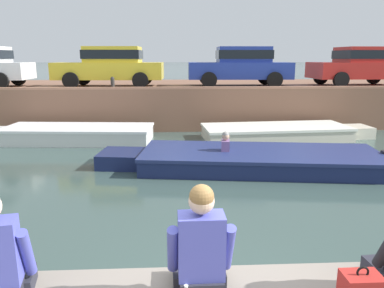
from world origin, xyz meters
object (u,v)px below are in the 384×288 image
boat_moored_central_cream (282,132)px  car_centre_blue (241,65)px  person_seated_right (201,253)px  car_left_inner_yellow (111,65)px  mooring_bollard_mid (113,82)px  car_right_inner_red (361,65)px  boat_moored_west_white (71,134)px  motorboat_passing (249,160)px

boat_moored_central_cream → car_centre_blue: (-1.00, 2.79, 2.20)m
car_centre_blue → person_seated_right: (-2.51, -12.43, -1.22)m
boat_moored_central_cream → person_seated_right: (-3.51, -9.64, 0.98)m
car_left_inner_yellow → car_centre_blue: same height
car_centre_blue → car_left_inner_yellow: bearing=-180.0°
car_centre_blue → person_seated_right: 12.74m
boat_moored_central_cream → car_left_inner_yellow: size_ratio=1.41×
car_centre_blue → mooring_bollard_mid: bearing=-166.9°
mooring_bollard_mid → car_centre_blue: bearing=13.1°
mooring_bollard_mid → car_right_inner_red: bearing=6.7°
boat_moored_central_cream → person_seated_right: 10.30m
car_left_inner_yellow → person_seated_right: car_left_inner_yellow is taller
boat_moored_west_white → car_centre_blue: (6.07, 2.86, 2.18)m
car_left_inner_yellow → boat_moored_west_white: bearing=-108.4°
boat_moored_west_white → car_right_inner_red: bearing=14.6°
motorboat_passing → mooring_bollard_mid: bearing=129.1°
car_right_inner_red → boat_moored_central_cream: bearing=-144.7°
car_right_inner_red → boat_moored_west_white: bearing=-165.4°
motorboat_passing → car_left_inner_yellow: 7.83m
car_centre_blue → car_right_inner_red: 4.93m
car_right_inner_red → mooring_bollard_mid: bearing=-173.3°
boat_moored_central_cream → mooring_bollard_mid: mooring_bollard_mid is taller
car_left_inner_yellow → mooring_bollard_mid: (0.21, -1.14, -0.61)m
boat_moored_central_cream → motorboat_passing: bearing=-118.4°
person_seated_right → boat_moored_west_white: bearing=110.4°
motorboat_passing → person_seated_right: person_seated_right is taller
person_seated_right → boat_moored_central_cream: bearing=70.0°
car_left_inner_yellow → mooring_bollard_mid: size_ratio=9.46×
car_centre_blue → mooring_bollard_mid: car_centre_blue is taller
boat_moored_west_white → person_seated_right: size_ratio=5.99×
boat_moored_central_cream → car_left_inner_yellow: car_left_inner_yellow is taller
car_left_inner_yellow → person_seated_right: bearing=-78.1°
mooring_bollard_mid → car_left_inner_yellow: bearing=100.3°
car_right_inner_red → car_left_inner_yellow: bearing=-180.0°
car_left_inner_yellow → person_seated_right: 12.76m
boat_moored_west_white → motorboat_passing: motorboat_passing is taller
boat_moored_central_cream → person_seated_right: person_seated_right is taller
boat_moored_central_cream → mooring_bollard_mid: size_ratio=13.30×
motorboat_passing → person_seated_right: (-1.68, -6.26, 0.99)m
boat_moored_central_cream → mooring_bollard_mid: (-5.91, 1.64, 1.60)m
boat_moored_west_white → person_seated_right: person_seated_right is taller
boat_moored_central_cream → car_left_inner_yellow: 7.08m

